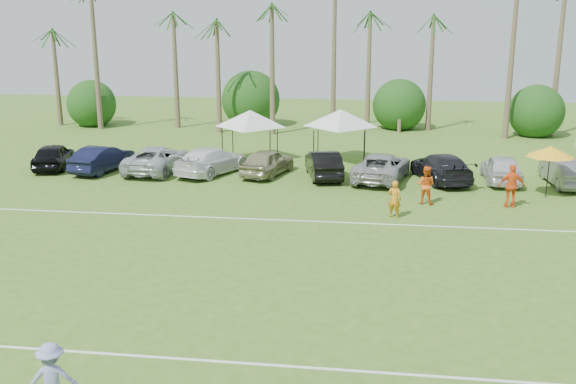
# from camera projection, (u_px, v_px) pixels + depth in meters

# --- Properties ---
(field_lines) EXTENTS (80.00, 12.10, 0.01)m
(field_lines) POSITION_uv_depth(u_px,v_px,m) (250.00, 272.00, 21.78)
(field_lines) COLOR white
(field_lines) RESTS_ON ground
(palm_tree_0) EXTENTS (2.40, 2.40, 8.90)m
(palm_tree_0) POSITION_uv_depth(u_px,v_px,m) (50.00, 33.00, 51.46)
(palm_tree_0) COLOR brown
(palm_tree_0) RESTS_ON ground
(palm_tree_1) EXTENTS (2.40, 2.40, 9.90)m
(palm_tree_1) POSITION_uv_depth(u_px,v_px,m) (109.00, 21.00, 50.60)
(palm_tree_1) COLOR brown
(palm_tree_1) RESTS_ON ground
(palm_tree_2) EXTENTS (2.40, 2.40, 10.90)m
(palm_tree_2) POSITION_uv_depth(u_px,v_px,m) (169.00, 10.00, 49.74)
(palm_tree_2) COLOR brown
(palm_tree_2) RESTS_ON ground
(palm_tree_4) EXTENTS (2.40, 2.40, 8.90)m
(palm_tree_4) POSITION_uv_depth(u_px,v_px,m) (271.00, 33.00, 49.16)
(palm_tree_4) COLOR brown
(palm_tree_4) RESTS_ON ground
(palm_tree_5) EXTENTS (2.40, 2.40, 9.90)m
(palm_tree_5) POSITION_uv_depth(u_px,v_px,m) (323.00, 21.00, 48.42)
(palm_tree_5) COLOR brown
(palm_tree_5) RESTS_ON ground
(palm_tree_6) EXTENTS (2.40, 2.40, 10.90)m
(palm_tree_6) POSITION_uv_depth(u_px,v_px,m) (377.00, 9.00, 47.69)
(palm_tree_6) COLOR brown
(palm_tree_6) RESTS_ON ground
(palm_tree_8) EXTENTS (2.40, 2.40, 8.90)m
(palm_tree_8) POSITION_uv_depth(u_px,v_px,m) (500.00, 33.00, 46.98)
(palm_tree_8) COLOR brown
(palm_tree_8) RESTS_ON ground
(palm_tree_9) EXTENTS (2.40, 2.40, 9.90)m
(palm_tree_9) POSITION_uv_depth(u_px,v_px,m) (573.00, 21.00, 46.12)
(palm_tree_9) COLOR brown
(palm_tree_9) RESTS_ON ground
(bush_tree_0) EXTENTS (4.00, 4.00, 4.00)m
(bush_tree_0) POSITION_uv_depth(u_px,v_px,m) (96.00, 103.00, 53.48)
(bush_tree_0) COLOR brown
(bush_tree_0) RESTS_ON ground
(bush_tree_1) EXTENTS (4.00, 4.00, 4.00)m
(bush_tree_1) POSITION_uv_depth(u_px,v_px,m) (249.00, 105.00, 51.81)
(bush_tree_1) COLOR brown
(bush_tree_1) RESTS_ON ground
(bush_tree_2) EXTENTS (4.00, 4.00, 4.00)m
(bush_tree_2) POSITION_uv_depth(u_px,v_px,m) (399.00, 108.00, 50.28)
(bush_tree_2) COLOR brown
(bush_tree_2) RESTS_ON ground
(bush_tree_3) EXTENTS (4.00, 4.00, 4.00)m
(bush_tree_3) POSITION_uv_depth(u_px,v_px,m) (532.00, 110.00, 49.00)
(bush_tree_3) COLOR brown
(bush_tree_3) RESTS_ON ground
(sideline_player_a) EXTENTS (0.69, 0.55, 1.65)m
(sideline_player_a) POSITION_uv_depth(u_px,v_px,m) (394.00, 199.00, 27.72)
(sideline_player_a) COLOR orange
(sideline_player_a) RESTS_ON ground
(sideline_player_b) EXTENTS (1.05, 0.93, 1.80)m
(sideline_player_b) POSITION_uv_depth(u_px,v_px,m) (426.00, 185.00, 29.82)
(sideline_player_b) COLOR orange
(sideline_player_b) RESTS_ON ground
(sideline_player_c) EXTENTS (1.20, 0.54, 2.02)m
(sideline_player_c) POSITION_uv_depth(u_px,v_px,m) (512.00, 186.00, 29.19)
(sideline_player_c) COLOR #F2591A
(sideline_player_c) RESTS_ON ground
(canopy_tent_left) EXTENTS (4.45, 4.45, 3.60)m
(canopy_tent_left) POSITION_uv_depth(u_px,v_px,m) (250.00, 110.00, 38.93)
(canopy_tent_left) COLOR black
(canopy_tent_left) RESTS_ON ground
(canopy_tent_right) EXTENTS (4.56, 4.56, 3.70)m
(canopy_tent_right) POSITION_uv_depth(u_px,v_px,m) (341.00, 109.00, 38.67)
(canopy_tent_right) COLOR black
(canopy_tent_right) RESTS_ON ground
(market_umbrella) EXTENTS (2.26, 2.26, 2.51)m
(market_umbrella) POSITION_uv_depth(u_px,v_px,m) (550.00, 152.00, 30.60)
(market_umbrella) COLOR black
(market_umbrella) RESTS_ON ground
(frisbee_player) EXTENTS (1.25, 0.89, 1.63)m
(frisbee_player) POSITION_uv_depth(u_px,v_px,m) (52.00, 378.00, 13.72)
(frisbee_player) COLOR #8A8DC4
(frisbee_player) RESTS_ON ground
(parked_car_0) EXTENTS (2.70, 4.64, 1.49)m
(parked_car_0) POSITION_uv_depth(u_px,v_px,m) (54.00, 156.00, 37.20)
(parked_car_0) COLOR black
(parked_car_0) RESTS_ON ground
(parked_car_1) EXTENTS (2.42, 4.73, 1.49)m
(parked_car_1) POSITION_uv_depth(u_px,v_px,m) (102.00, 159.00, 36.42)
(parked_car_1) COLOR black
(parked_car_1) RESTS_ON ground
(parked_car_2) EXTENTS (2.88, 5.52, 1.49)m
(parked_car_2) POSITION_uv_depth(u_px,v_px,m) (158.00, 159.00, 36.33)
(parked_car_2) COLOR #B4B9BE
(parked_car_2) RESTS_ON ground
(parked_car_3) EXTENTS (3.88, 5.52, 1.49)m
(parked_car_3) POSITION_uv_depth(u_px,v_px,m) (212.00, 161.00, 35.88)
(parked_car_3) COLOR white
(parked_car_3) RESTS_ON ground
(parked_car_4) EXTENTS (2.84, 4.67, 1.49)m
(parked_car_4) POSITION_uv_depth(u_px,v_px,m) (267.00, 162.00, 35.55)
(parked_car_4) COLOR gray
(parked_car_4) RESTS_ON ground
(parked_car_5) EXTENTS (2.54, 4.74, 1.49)m
(parked_car_5) POSITION_uv_depth(u_px,v_px,m) (324.00, 164.00, 34.98)
(parked_car_5) COLOR black
(parked_car_5) RESTS_ON ground
(parked_car_6) EXTENTS (3.47, 5.72, 1.49)m
(parked_car_6) POSITION_uv_depth(u_px,v_px,m) (382.00, 167.00, 34.34)
(parked_car_6) COLOR #9C9C9D
(parked_car_6) RESTS_ON ground
(parked_car_7) EXTENTS (3.39, 5.49, 1.49)m
(parked_car_7) POSITION_uv_depth(u_px,v_px,m) (441.00, 167.00, 34.21)
(parked_car_7) COLOR black
(parked_car_7) RESTS_ON ground
(parked_car_8) EXTENTS (1.85, 4.40, 1.49)m
(parked_car_8) POSITION_uv_depth(u_px,v_px,m) (501.00, 168.00, 33.96)
(parked_car_8) COLOR silver
(parked_car_8) RESTS_ON ground
(parked_car_9) EXTENTS (1.73, 4.56, 1.49)m
(parked_car_9) POSITION_uv_depth(u_px,v_px,m) (566.00, 172.00, 33.19)
(parked_car_9) COLOR slate
(parked_car_9) RESTS_ON ground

